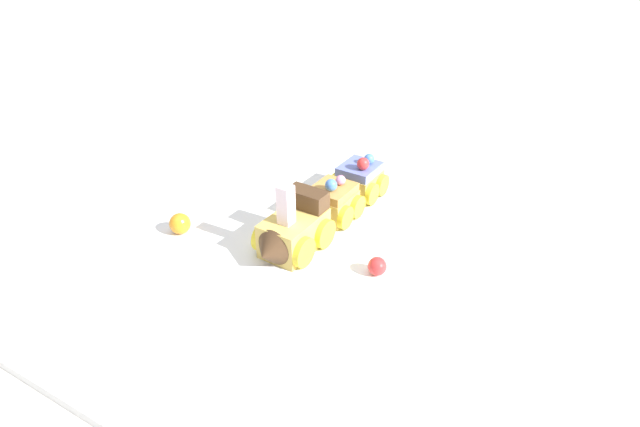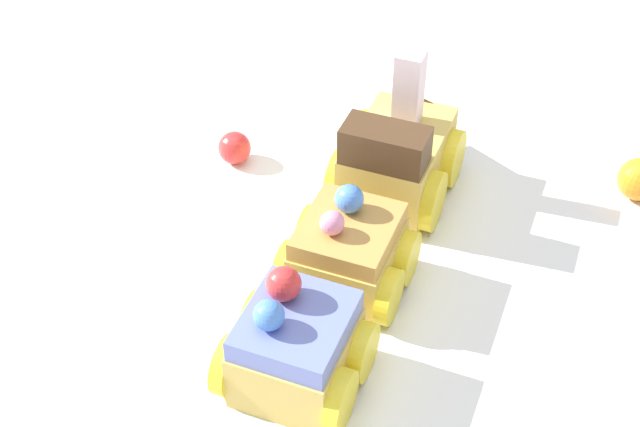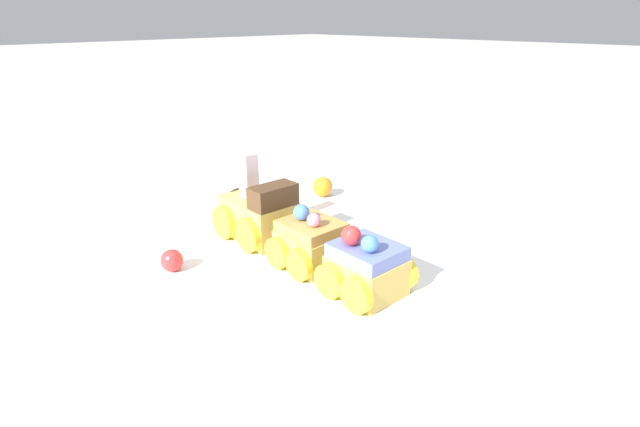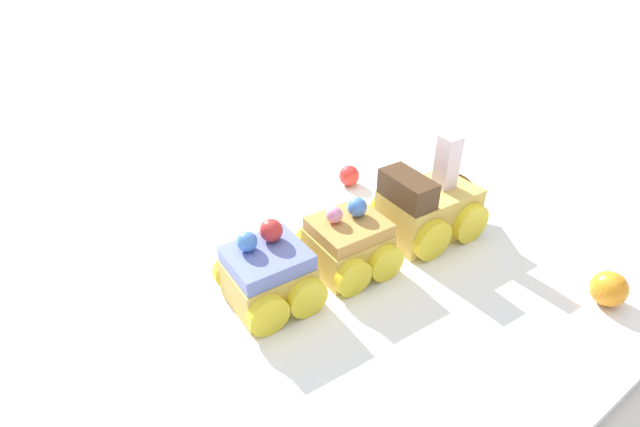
% 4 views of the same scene
% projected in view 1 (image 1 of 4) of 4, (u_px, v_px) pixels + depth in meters
% --- Properties ---
extents(ground_plane, '(10.00, 10.00, 0.00)m').
position_uv_depth(ground_plane, '(332.00, 235.00, 0.69)').
color(ground_plane, beige).
extents(display_board, '(0.74, 0.46, 0.01)m').
position_uv_depth(display_board, '(332.00, 231.00, 0.69)').
color(display_board, white).
rests_on(display_board, ground_plane).
extents(cake_train_locomotive, '(0.11, 0.08, 0.10)m').
position_uv_depth(cake_train_locomotive, '(291.00, 232.00, 0.63)').
color(cake_train_locomotive, '#E0BC56').
rests_on(cake_train_locomotive, display_board).
extents(cake_car_caramel, '(0.07, 0.07, 0.06)m').
position_uv_depth(cake_car_caramel, '(333.00, 202.00, 0.70)').
color(cake_car_caramel, '#E0BC56').
rests_on(cake_car_caramel, display_board).
extents(cake_car_blueberry, '(0.07, 0.07, 0.07)m').
position_uv_depth(cake_car_blueberry, '(359.00, 180.00, 0.76)').
color(cake_car_blueberry, '#E0BC56').
rests_on(cake_car_blueberry, display_board).
extents(gumball_orange, '(0.03, 0.03, 0.03)m').
position_uv_depth(gumball_orange, '(180.00, 224.00, 0.67)').
color(gumball_orange, orange).
rests_on(gumball_orange, display_board).
extents(gumball_red, '(0.02, 0.02, 0.02)m').
position_uv_depth(gumball_red, '(377.00, 266.00, 0.60)').
color(gumball_red, red).
rests_on(gumball_red, display_board).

